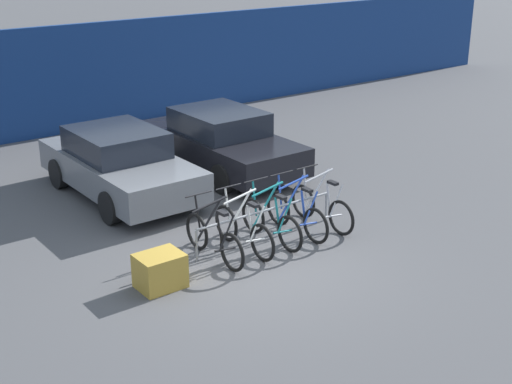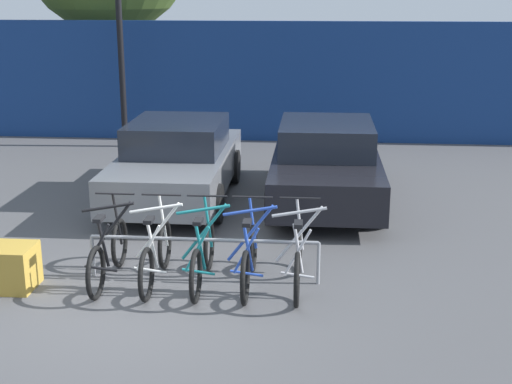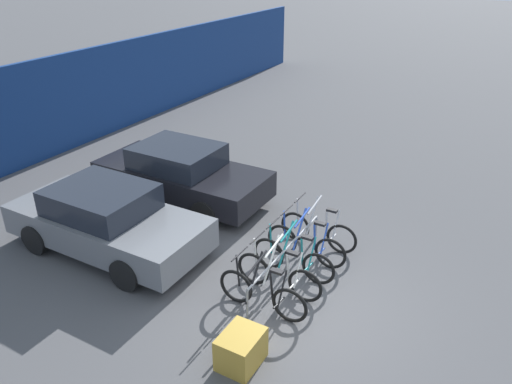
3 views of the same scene
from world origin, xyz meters
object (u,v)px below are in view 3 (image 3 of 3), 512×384
(cargo_crate, at_px, (241,349))
(bicycle_white, at_px, (279,275))
(car_black, at_px, (181,173))
(bicycle_black, at_px, (262,293))
(car_grey, at_px, (107,220))
(bicycle_blue, at_px, (306,244))
(bicycle_silver, at_px, (318,231))
(bike_rack, at_px, (286,252))
(bicycle_teal, at_px, (293,259))

(cargo_crate, bearing_deg, bicycle_white, 9.61)
(car_black, bearing_deg, bicycle_black, -126.00)
(car_grey, distance_m, cargo_crate, 4.28)
(bicycle_blue, height_order, bicycle_silver, same)
(bicycle_silver, height_order, car_black, car_black)
(car_grey, bearing_deg, bicycle_white, -83.19)
(bicycle_blue, bearing_deg, cargo_crate, -171.21)
(bicycle_silver, bearing_deg, bicycle_white, -178.26)
(bicycle_black, relative_size, bicycle_blue, 1.00)
(bike_rack, height_order, car_black, car_black)
(bicycle_teal, bearing_deg, bicycle_blue, -0.89)
(bicycle_silver, distance_m, cargo_crate, 3.63)
(bike_rack, xyz_separation_m, bicycle_silver, (1.20, -0.15, -0.10))
(bicycle_black, distance_m, car_black, 4.72)
(bicycle_blue, bearing_deg, bicycle_black, -177.08)
(car_black, distance_m, cargo_crate, 5.74)
(bicycle_black, distance_m, cargo_crate, 1.25)
(bike_rack, bearing_deg, car_grey, 106.11)
(cargo_crate, bearing_deg, bicycle_teal, 7.28)
(car_grey, bearing_deg, bicycle_blue, -66.41)
(bike_rack, bearing_deg, bicycle_white, -165.81)
(bicycle_teal, xyz_separation_m, cargo_crate, (-2.42, -0.31, -0.10))
(bicycle_white, height_order, car_grey, car_grey)
(bicycle_teal, relative_size, bicycle_blue, 1.00)
(bike_rack, distance_m, car_black, 3.99)
(bike_rack, bearing_deg, bicycle_teal, -87.65)
(car_grey, distance_m, car_black, 2.60)
(bicycle_teal, bearing_deg, bicycle_silver, -0.89)
(bicycle_black, relative_size, cargo_crate, 2.44)
(bicycle_silver, bearing_deg, bicycle_teal, -178.26)
(car_grey, bearing_deg, bicycle_black, -92.62)
(car_grey, xyz_separation_m, car_black, (2.60, 0.09, 0.00))
(bicycle_blue, relative_size, car_black, 0.40)
(bicycle_blue, bearing_deg, bike_rack, 168.86)
(bicycle_black, height_order, bicycle_white, same)
(bicycle_teal, xyz_separation_m, bicycle_blue, (0.59, 0.00, 0.00))
(bike_rack, bearing_deg, cargo_crate, -169.26)
(bicycle_black, bearing_deg, car_grey, 84.98)
(bicycle_silver, relative_size, cargo_crate, 2.44)
(bicycle_teal, bearing_deg, bicycle_white, 179.11)
(bicycle_black, relative_size, bicycle_teal, 1.00)
(bike_rack, xyz_separation_m, cargo_crate, (-2.41, -0.46, -0.20))
(bike_rack, relative_size, bicycle_teal, 1.72)
(bicycle_blue, bearing_deg, bicycle_teal, -177.08)
(bicycle_silver, height_order, car_grey, car_grey)
(car_black, bearing_deg, bicycle_teal, -112.25)
(bike_rack, relative_size, bicycle_blue, 1.72)
(bicycle_blue, distance_m, car_black, 3.94)
(bicycle_blue, xyz_separation_m, car_black, (0.97, 3.81, 0.31))
(bicycle_teal, height_order, bicycle_blue, same)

